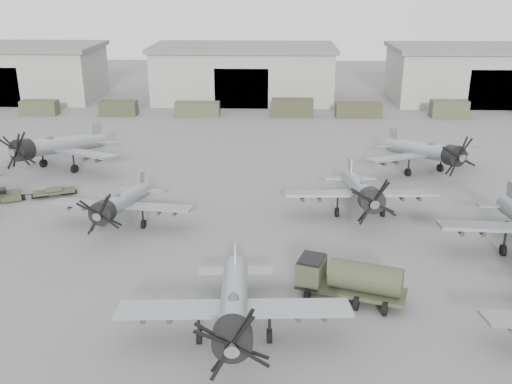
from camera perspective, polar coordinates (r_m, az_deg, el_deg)
ground at (r=36.10m, az=-6.36°, el=-10.50°), size 220.00×220.00×0.00m
hangar_left at (r=102.99m, az=-23.30°, el=11.01°), size 29.00×14.80×8.70m
hangar_center at (r=93.76m, az=-1.25°, el=11.85°), size 29.00×14.80×8.70m
hangar_right at (r=99.31m, az=21.65°, el=10.94°), size 29.00×14.80×8.70m
support_truck_1 at (r=89.18m, az=-20.82°, el=7.90°), size 5.18×2.20×2.08m
support_truck_2 at (r=85.45m, az=-13.57°, el=8.16°), size 5.26×2.20×2.08m
support_truck_3 at (r=83.20m, az=-5.89°, el=8.26°), size 6.39×2.20×1.98m
support_truck_4 at (r=82.46m, az=3.64°, el=8.41°), size 5.94×2.20×2.53m
support_truck_5 at (r=83.36m, az=10.22°, el=8.08°), size 6.52×2.20×2.01m
support_truck_6 at (r=86.11m, az=18.74°, el=7.87°), size 5.14×2.20×2.45m
aircraft_near_1 at (r=30.72m, az=-2.23°, el=-11.38°), size 12.66×11.40×5.06m
aircraft_mid_1 at (r=45.89m, az=-13.42°, el=-1.08°), size 11.45×10.30×4.55m
aircraft_mid_2 at (r=47.33m, az=10.51°, el=0.11°), size 12.61×11.35×5.05m
aircraft_far_0 at (r=61.70m, az=-19.44°, el=4.32°), size 13.65×12.36×5.57m
aircraft_far_1 at (r=59.53m, az=16.75°, el=3.89°), size 12.79×11.57×5.20m
fuel_tanker at (r=35.58m, az=9.37°, el=-8.45°), size 6.95×4.15×2.55m
tug_trailer at (r=54.91m, az=-21.88°, el=-0.20°), size 6.29×3.52×1.27m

